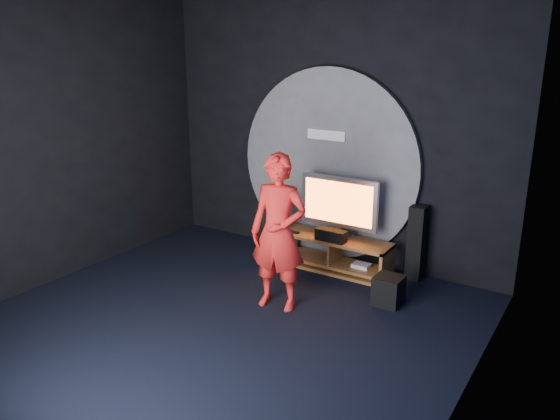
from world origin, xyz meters
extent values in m
plane|color=black|center=(0.00, 0.00, 0.00)|extent=(5.00, 5.00, 0.00)
cube|color=black|center=(0.00, 2.50, 1.75)|extent=(5.00, 0.04, 3.50)
cube|color=black|center=(-2.50, 0.00, 1.75)|extent=(0.04, 5.00, 3.50)
cube|color=black|center=(2.50, 0.00, 1.75)|extent=(0.04, 5.00, 3.50)
cylinder|color=#515156|center=(0.00, 2.44, 1.30)|extent=(2.60, 0.08, 2.60)
cube|color=white|center=(0.00, 2.39, 1.72)|extent=(0.55, 0.03, 0.13)
cube|color=olive|center=(0.35, 2.05, 0.43)|extent=(1.49, 0.45, 0.04)
cube|color=olive|center=(0.35, 2.05, 0.10)|extent=(1.45, 0.42, 0.04)
cube|color=olive|center=(-0.38, 2.05, 0.23)|extent=(0.04, 0.45, 0.45)
cube|color=olive|center=(1.08, 2.05, 0.23)|extent=(0.04, 0.45, 0.45)
cube|color=olive|center=(0.35, 2.05, 0.27)|extent=(0.03, 0.40, 0.29)
cube|color=olive|center=(0.35, 2.05, 0.02)|extent=(1.49, 0.45, 0.04)
cube|color=white|center=(0.73, 2.05, 0.14)|extent=(0.22, 0.16, 0.05)
cube|color=#ACACB3|center=(0.35, 2.12, 0.47)|extent=(0.36, 0.22, 0.04)
cylinder|color=#ACACB3|center=(0.35, 2.12, 0.54)|extent=(0.07, 0.07, 0.10)
cube|color=#ACACB3|center=(0.35, 2.12, 0.92)|extent=(1.07, 0.06, 0.66)
cube|color=orange|center=(0.35, 2.09, 0.92)|extent=(0.95, 0.01, 0.54)
cube|color=black|center=(0.35, 1.92, 0.53)|extent=(0.40, 0.15, 0.15)
cube|color=black|center=(-0.22, 1.93, 0.46)|extent=(0.18, 0.05, 0.02)
cube|color=black|center=(-0.43, 1.75, 0.48)|extent=(0.19, 0.21, 0.96)
cube|color=black|center=(1.33, 2.35, 0.48)|extent=(0.19, 0.21, 0.96)
cube|color=black|center=(1.32, 1.49, 0.17)|extent=(0.31, 0.31, 0.34)
imported|color=red|center=(0.28, 0.78, 0.88)|extent=(0.71, 0.53, 1.77)
camera|label=1|loc=(3.34, -3.98, 2.87)|focal=35.00mm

